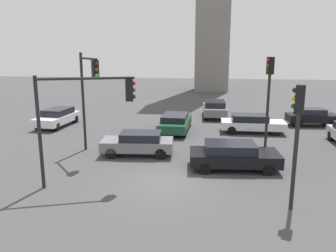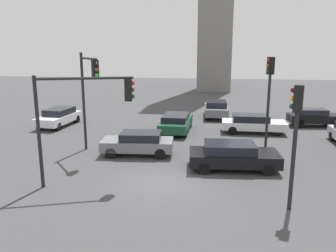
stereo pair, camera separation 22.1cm
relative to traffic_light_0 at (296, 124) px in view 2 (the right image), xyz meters
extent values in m
plane|color=#424244|center=(-5.31, 2.13, -3.43)|extent=(109.87, 109.87, 0.00)
cylinder|color=black|center=(0.02, -0.01, -0.98)|extent=(0.16, 0.16, 4.90)
cube|color=black|center=(0.02, -0.01, 0.97)|extent=(0.41, 0.41, 1.00)
sphere|color=#4C0F0C|center=(-0.17, 0.06, 1.27)|extent=(0.20, 0.20, 0.20)
sphere|color=yellow|center=(-0.17, 0.06, 0.97)|extent=(0.20, 0.20, 0.20)
sphere|color=#14471E|center=(-0.17, 0.06, 0.67)|extent=(0.20, 0.20, 0.20)
cylinder|color=black|center=(-10.89, 6.75, -0.47)|extent=(0.16, 0.16, 5.92)
cylinder|color=black|center=(-10.09, 5.77, 2.18)|extent=(1.71, 2.04, 0.12)
cube|color=black|center=(-9.44, 4.98, 1.63)|extent=(0.45, 0.45, 1.00)
sphere|color=#4C0F0C|center=(-9.31, 4.82, 1.93)|extent=(0.20, 0.20, 0.20)
sphere|color=#594714|center=(-9.31, 4.82, 1.63)|extent=(0.20, 0.20, 0.20)
sphere|color=green|center=(-9.31, 4.82, 1.33)|extent=(0.20, 0.20, 0.20)
cylinder|color=black|center=(-10.65, 0.75, -0.89)|extent=(0.16, 0.16, 5.06)
cylinder|color=black|center=(-8.65, 1.42, 1.48)|extent=(4.04, 1.45, 0.12)
cube|color=black|center=(-6.89, 2.01, 0.93)|extent=(0.40, 0.40, 1.00)
sphere|color=red|center=(-6.70, 2.07, 1.23)|extent=(0.20, 0.20, 0.20)
sphere|color=#594714|center=(-6.70, 2.07, 0.93)|extent=(0.20, 0.20, 0.20)
sphere|color=#14471E|center=(-6.70, 2.07, 0.63)|extent=(0.20, 0.20, 0.20)
cylinder|color=black|center=(0.11, 7.61, -0.58)|extent=(0.16, 0.16, 5.69)
cube|color=black|center=(0.11, 7.61, 1.76)|extent=(0.44, 0.44, 1.00)
sphere|color=red|center=(-0.06, 7.50, 2.06)|extent=(0.20, 0.20, 0.20)
sphere|color=#594714|center=(-0.06, 7.50, 1.76)|extent=(0.20, 0.20, 0.20)
sphere|color=#14471E|center=(-0.06, 7.50, 1.46)|extent=(0.20, 0.20, 0.20)
cube|color=silver|center=(-15.46, 12.69, -2.81)|extent=(2.28, 4.53, 0.60)
cube|color=black|center=(-15.44, 12.91, -2.28)|extent=(1.88, 2.59, 0.54)
cylinder|color=black|center=(-14.83, 11.14, -3.11)|extent=(0.40, 0.66, 0.63)
cylinder|color=black|center=(-16.36, 11.28, -3.11)|extent=(0.40, 0.66, 0.63)
cylinder|color=black|center=(-14.55, 14.10, -3.11)|extent=(0.40, 0.66, 0.63)
cylinder|color=black|center=(-16.09, 14.24, -3.11)|extent=(0.40, 0.66, 0.63)
cube|color=slate|center=(-2.89, 18.00, -2.74)|extent=(2.15, 4.43, 0.67)
cube|color=black|center=(-2.88, 17.78, -2.18)|extent=(1.84, 2.50, 0.52)
cylinder|color=black|center=(-3.75, 19.45, -3.07)|extent=(0.38, 0.72, 0.70)
cylinder|color=black|center=(-2.13, 19.51, -3.07)|extent=(0.38, 0.72, 0.70)
cylinder|color=black|center=(-3.64, 16.49, -3.07)|extent=(0.38, 0.72, 0.70)
cylinder|color=black|center=(-2.02, 16.55, -3.07)|extent=(0.38, 0.72, 0.70)
cube|color=#19472D|center=(-5.85, 12.16, -2.82)|extent=(2.16, 4.86, 0.62)
cube|color=black|center=(-5.86, 11.92, -2.31)|extent=(1.85, 2.74, 0.46)
cylinder|color=black|center=(-6.62, 13.82, -3.13)|extent=(0.38, 0.60, 0.59)
cylinder|color=black|center=(-4.97, 13.76, -3.13)|extent=(0.38, 0.60, 0.59)
cylinder|color=black|center=(-6.72, 10.56, -3.13)|extent=(0.38, 0.60, 0.59)
cylinder|color=black|center=(-5.08, 10.50, -3.13)|extent=(0.38, 0.60, 0.59)
cube|color=slate|center=(-7.46, 6.10, -2.80)|extent=(4.29, 2.14, 0.60)
cube|color=black|center=(-7.26, 6.12, -2.30)|extent=(2.45, 1.78, 0.49)
cylinder|color=black|center=(-8.82, 5.25, -3.10)|extent=(0.67, 0.38, 0.64)
cylinder|color=black|center=(-8.93, 6.74, -3.10)|extent=(0.67, 0.38, 0.64)
cylinder|color=black|center=(-5.99, 5.47, -3.10)|extent=(0.67, 0.38, 0.64)
cylinder|color=black|center=(-6.11, 6.96, -3.10)|extent=(0.67, 0.38, 0.64)
cylinder|color=black|center=(5.04, 10.94, -3.11)|extent=(0.40, 0.65, 0.64)
cube|color=silver|center=(-0.10, 12.50, -2.83)|extent=(4.64, 1.88, 0.57)
cube|color=black|center=(-0.34, 12.50, -2.33)|extent=(2.60, 1.65, 0.52)
cylinder|color=black|center=(1.47, 13.27, -3.11)|extent=(0.63, 0.34, 0.63)
cylinder|color=black|center=(1.48, 11.74, -3.11)|extent=(0.63, 0.34, 0.63)
cylinder|color=black|center=(-1.68, 13.26, -3.11)|extent=(0.63, 0.34, 0.63)
cylinder|color=black|center=(-1.68, 11.73, -3.11)|extent=(0.63, 0.34, 0.63)
cube|color=black|center=(-1.94, 4.42, -2.82)|extent=(4.75, 2.38, 0.61)
cube|color=black|center=(-2.17, 4.40, -2.29)|extent=(2.70, 1.99, 0.52)
cylinder|color=black|center=(-0.44, 5.37, -3.13)|extent=(0.63, 0.41, 0.60)
cylinder|color=black|center=(-0.32, 3.68, -3.13)|extent=(0.63, 0.41, 0.60)
cylinder|color=black|center=(-3.56, 5.15, -3.13)|extent=(0.63, 0.41, 0.60)
cylinder|color=black|center=(-3.44, 3.46, -3.13)|extent=(0.63, 0.41, 0.60)
cube|color=black|center=(4.90, 15.39, -2.77)|extent=(4.07, 1.98, 0.61)
cube|color=black|center=(4.71, 15.37, -2.26)|extent=(2.33, 1.63, 0.50)
cylinder|color=black|center=(6.18, 16.18, -3.08)|extent=(0.72, 0.35, 0.69)
cylinder|color=black|center=(6.30, 14.85, -3.08)|extent=(0.72, 0.35, 0.69)
cylinder|color=black|center=(3.51, 15.93, -3.08)|extent=(0.72, 0.35, 0.69)
cylinder|color=black|center=(3.63, 14.60, -3.08)|extent=(0.72, 0.35, 0.69)
camera|label=1|loc=(-3.22, -13.08, 2.82)|focal=36.91mm
camera|label=2|loc=(-3.00, -13.05, 2.82)|focal=36.91mm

